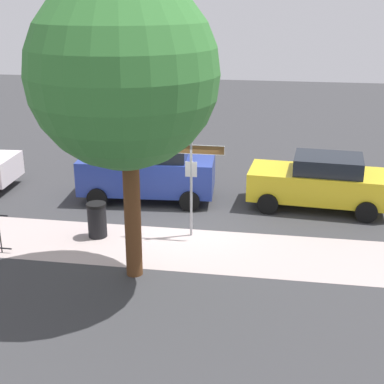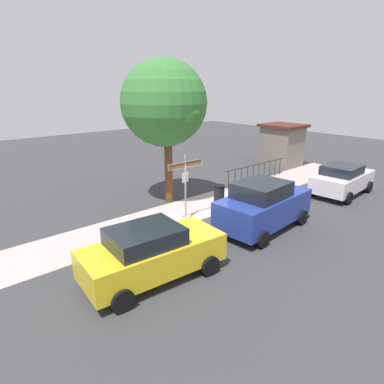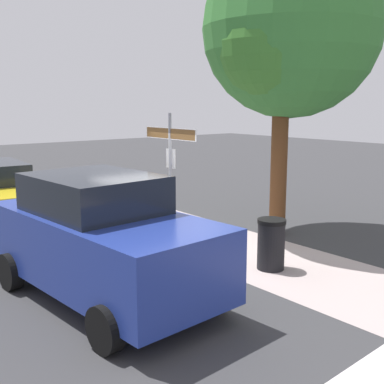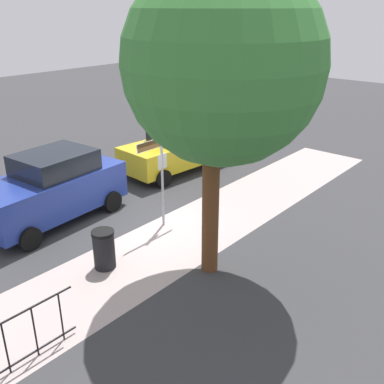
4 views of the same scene
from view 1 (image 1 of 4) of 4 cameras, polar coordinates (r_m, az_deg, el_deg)
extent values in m
plane|color=#38383A|center=(15.96, -1.58, -3.78)|extent=(60.00, 60.00, 0.00)
cube|color=#B4A29F|center=(15.31, -9.91, -5.14)|extent=(24.00, 2.60, 0.00)
cylinder|color=#9EA0A5|center=(14.98, -0.08, 0.66)|extent=(0.07, 0.07, 2.94)
cube|color=brown|center=(14.68, -0.09, 4.44)|extent=(1.77, 0.02, 0.22)
cube|color=white|center=(14.68, -0.09, 4.44)|extent=(1.80, 0.02, 0.25)
cube|color=silver|center=(14.82, -0.10, 2.36)|extent=(0.32, 0.02, 0.42)
cylinder|color=brown|center=(12.86, -6.19, -1.95)|extent=(0.39, 0.39, 3.27)
sphere|color=#257425|center=(12.04, -5.25, 11.43)|extent=(2.68, 2.68, 2.68)
sphere|color=#39792B|center=(12.64, -6.78, 10.78)|extent=(2.51, 2.51, 2.51)
sphere|color=#377B35|center=(11.81, -7.14, 12.13)|extent=(4.09, 4.09, 4.09)
sphere|color=#397F27|center=(11.42, -6.21, 10.45)|extent=(2.59, 2.59, 2.59)
cube|color=gold|center=(17.71, 12.91, 0.75)|extent=(4.40, 2.12, 0.88)
cube|color=black|center=(17.51, 13.92, 2.82)|extent=(2.17, 1.73, 0.50)
cylinder|color=black|center=(17.08, 7.84, -1.20)|extent=(0.65, 0.27, 0.64)
cylinder|color=black|center=(18.76, 8.45, 0.70)|extent=(0.65, 0.27, 0.64)
cylinder|color=black|center=(17.07, 17.59, -1.98)|extent=(0.65, 0.27, 0.64)
cylinder|color=black|center=(18.76, 17.32, -0.01)|extent=(0.65, 0.27, 0.64)
cube|color=navy|center=(18.04, -4.61, 1.93)|extent=(4.44, 2.22, 1.10)
cube|color=black|center=(17.76, -3.86, 4.52)|extent=(2.19, 1.83, 0.60)
cylinder|color=black|center=(17.65, -9.77, -0.61)|extent=(0.65, 0.27, 0.64)
cylinder|color=black|center=(19.40, -8.37, 1.33)|extent=(0.65, 0.27, 0.64)
cylinder|color=black|center=(17.14, -0.25, -0.93)|extent=(0.65, 0.27, 0.64)
cylinder|color=black|center=(18.94, 0.30, 1.09)|extent=(0.65, 0.27, 0.64)
cylinder|color=black|center=(21.03, -18.53, 1.96)|extent=(0.65, 0.25, 0.64)
cylinder|color=black|center=(15.14, -19.26, -4.12)|extent=(0.03, 0.03, 1.05)
cylinder|color=black|center=(15.50, -9.78, -3.01)|extent=(0.52, 0.52, 0.90)
cylinder|color=black|center=(15.32, -9.89, -1.31)|extent=(0.55, 0.55, 0.08)
camera|label=2|loc=(24.87, 24.50, 16.28)|focal=30.49mm
camera|label=3|loc=(23.22, -19.10, 10.66)|focal=45.43mm
camera|label=4|loc=(12.09, -52.90, 10.06)|focal=41.71mm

